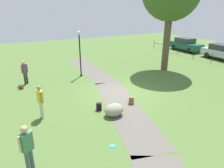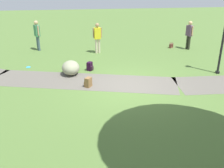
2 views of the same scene
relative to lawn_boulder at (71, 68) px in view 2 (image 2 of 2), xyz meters
name	(u,v)px [view 2 (image 2 of 2)]	position (x,y,z in m)	size (l,w,h in m)	color
ground_plane	(129,87)	(-2.41, 1.72, -0.32)	(48.00, 48.00, 0.00)	#4F6D33
footpath_segment_mid	(83,81)	(-0.53, 0.89, -0.31)	(8.21, 3.70, 0.01)	#605A51
lawn_boulder	(71,68)	(0.00, 0.00, 0.00)	(0.81, 1.02, 0.64)	gray
woman_with_handbag	(189,33)	(-6.92, -3.40, 0.66)	(0.37, 0.48, 1.69)	#2F3124
man_near_boulder	(97,36)	(-1.46, -3.25, 0.68)	(0.52, 0.28, 1.72)	beige
passerby_on_path	(37,33)	(2.00, -4.23, 0.71)	(0.39, 0.46, 1.76)	#425961
handbag_on_grass	(171,46)	(-6.03, -3.84, -0.18)	(0.38, 0.38, 0.31)	brown
backpack_by_boulder	(90,66)	(-0.88, -0.43, -0.13)	(0.34, 0.34, 0.40)	black
spare_backpack_on_lawn	(88,82)	(-0.73, 1.51, -0.13)	(0.35, 0.34, 0.40)	brown
frisbee_on_grass	(28,67)	(2.12, -1.20, -0.31)	(0.23, 0.23, 0.02)	#35A7D6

